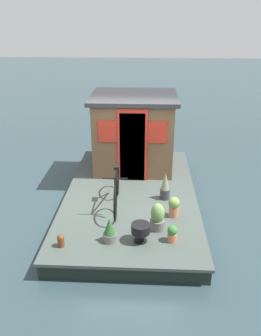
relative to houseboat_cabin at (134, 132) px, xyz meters
The scene contains 11 objects.
ground_plane 2.00m from the houseboat_cabin, behind, with size 60.00×60.00×0.00m, color #2D4247.
houseboat_deck 1.89m from the houseboat_cabin, behind, with size 5.20×2.97×0.37m.
houseboat_cabin is the anchor object (origin of this frame).
bicycle 2.20m from the houseboat_cabin, behind, with size 1.77×0.50×0.87m.
potted_plant_basil 2.74m from the houseboat_cabin, 159.72° to the right, with size 0.23×0.23×0.43m.
potted_plant_thyme 2.03m from the houseboat_cabin, 156.31° to the right, with size 0.22×0.22×0.62m.
potted_plant_geranium 3.53m from the houseboat_cabin, 165.87° to the right, with size 0.18×0.18×0.32m.
potted_plant_rosemary 3.48m from the houseboat_cabin, behind, with size 0.25×0.25×0.48m.
potted_plant_mint 3.09m from the houseboat_cabin, 168.94° to the right, with size 0.28×0.28×0.55m.
charcoal_grill 3.45m from the houseboat_cabin, behind, with size 0.34×0.34×0.36m.
mooring_bollard 3.85m from the houseboat_cabin, 162.41° to the left, with size 0.13×0.13×0.24m.
Camera 1 is at (-7.01, -0.35, 4.13)m, focal length 36.67 mm.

